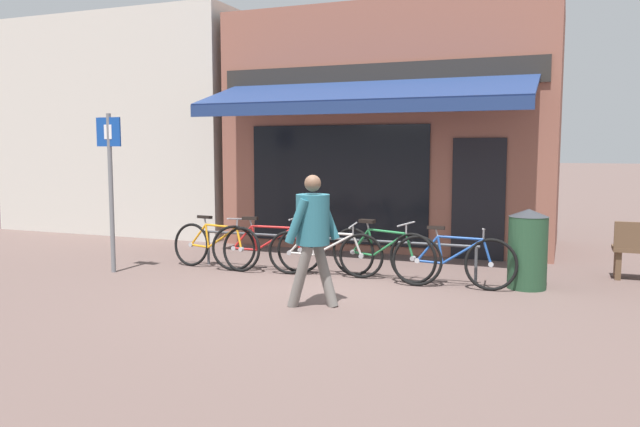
# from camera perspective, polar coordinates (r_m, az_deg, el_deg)

# --- Properties ---
(ground_plane) EXTENTS (160.00, 160.00, 0.00)m
(ground_plane) POSITION_cam_1_polar(r_m,az_deg,el_deg) (8.60, -0.70, -6.94)
(ground_plane) COLOR brown
(shop_front) EXTENTS (6.30, 4.60, 4.57)m
(shop_front) POSITION_cam_1_polar(r_m,az_deg,el_deg) (12.86, 6.83, 7.56)
(shop_front) COLOR #8E5647
(shop_front) RESTS_ON ground_plane
(neighbour_building) EXTENTS (5.91, 4.00, 4.87)m
(neighbour_building) POSITION_cam_1_polar(r_m,az_deg,el_deg) (16.12, -15.08, 7.60)
(neighbour_building) COLOR beige
(neighbour_building) RESTS_ON ground_plane
(bike_rack_rail) EXTENTS (4.46, 0.04, 0.57)m
(bike_rack_rail) POSITION_cam_1_polar(r_m,az_deg,el_deg) (9.55, 1.02, -2.68)
(bike_rack_rail) COLOR #47494F
(bike_rack_rail) RESTS_ON ground_plane
(bicycle_orange) EXTENTS (1.71, 0.52, 0.86)m
(bicycle_orange) POSITION_cam_1_polar(r_m,az_deg,el_deg) (10.14, -9.52, -2.87)
(bicycle_orange) COLOR black
(bicycle_orange) RESTS_ON ground_plane
(bicycle_red) EXTENTS (1.77, 0.59, 0.87)m
(bicycle_red) POSITION_cam_1_polar(r_m,az_deg,el_deg) (9.77, -4.93, -3.09)
(bicycle_red) COLOR black
(bicycle_red) RESTS_ON ground_plane
(bicycle_silver) EXTENTS (1.79, 0.52, 0.82)m
(bicycle_silver) POSITION_cam_1_polar(r_m,az_deg,el_deg) (9.38, 0.40, -3.57)
(bicycle_silver) COLOR black
(bicycle_silver) RESTS_ON ground_plane
(bicycle_green) EXTENTS (1.70, 0.57, 0.88)m
(bicycle_green) POSITION_cam_1_polar(r_m,az_deg,el_deg) (9.18, 5.67, -3.64)
(bicycle_green) COLOR black
(bicycle_green) RESTS_ON ground_plane
(bicycle_blue) EXTENTS (1.72, 0.52, 0.88)m
(bicycle_blue) POSITION_cam_1_polar(r_m,az_deg,el_deg) (8.82, 12.08, -4.23)
(bicycle_blue) COLOR black
(bicycle_blue) RESTS_ON ground_plane
(pedestrian_adult) EXTENTS (0.60, 0.62, 1.63)m
(pedestrian_adult) POSITION_cam_1_polar(r_m,az_deg,el_deg) (7.51, -0.66, -1.32)
(pedestrian_adult) COLOR slate
(pedestrian_adult) RESTS_ON ground_plane
(litter_bin) EXTENTS (0.53, 0.53, 1.10)m
(litter_bin) POSITION_cam_1_polar(r_m,az_deg,el_deg) (9.02, 18.45, -3.07)
(litter_bin) COLOR #23472D
(litter_bin) RESTS_ON ground_plane
(parking_sign) EXTENTS (0.44, 0.07, 2.45)m
(parking_sign) POSITION_cam_1_polar(r_m,az_deg,el_deg) (10.11, -18.62, 3.27)
(parking_sign) COLOR slate
(parking_sign) RESTS_ON ground_plane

